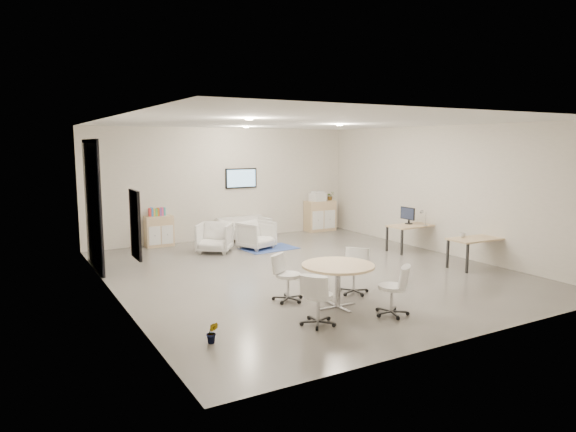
{
  "coord_description": "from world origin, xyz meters",
  "views": [
    {
      "loc": [
        -5.72,
        -9.3,
        2.74
      ],
      "look_at": [
        -0.22,
        0.4,
        1.18
      ],
      "focal_mm": 32.0,
      "sensor_mm": 36.0,
      "label": 1
    }
  ],
  "objects_px": {
    "sideboard_right": "(320,216)",
    "round_table": "(338,269)",
    "desk_front": "(477,241)",
    "desk_rear": "(413,227)",
    "loveseat": "(243,229)",
    "armchair_left": "(215,236)",
    "sideboard_left": "(159,231)",
    "armchair_right": "(257,234)"
  },
  "relations": [
    {
      "from": "sideboard_right",
      "to": "round_table",
      "type": "xyz_separation_m",
      "value": [
        -3.98,
        -6.65,
        0.18
      ]
    },
    {
      "from": "desk_front",
      "to": "desk_rear",
      "type": "bearing_deg",
      "value": 92.29
    },
    {
      "from": "loveseat",
      "to": "desk_rear",
      "type": "height_order",
      "value": "desk_rear"
    },
    {
      "from": "round_table",
      "to": "desk_rear",
      "type": "bearing_deg",
      "value": 33.39
    },
    {
      "from": "armchair_left",
      "to": "desk_rear",
      "type": "relative_size",
      "value": 0.62
    },
    {
      "from": "sideboard_left",
      "to": "round_table",
      "type": "height_order",
      "value": "sideboard_left"
    },
    {
      "from": "loveseat",
      "to": "armchair_right",
      "type": "xyz_separation_m",
      "value": [
        -0.26,
        -1.44,
        0.1
      ]
    },
    {
      "from": "sideboard_left",
      "to": "armchair_right",
      "type": "height_order",
      "value": "sideboard_left"
    },
    {
      "from": "armchair_right",
      "to": "round_table",
      "type": "relative_size",
      "value": 0.66
    },
    {
      "from": "sideboard_right",
      "to": "desk_front",
      "type": "height_order",
      "value": "sideboard_right"
    },
    {
      "from": "armchair_right",
      "to": "sideboard_left",
      "type": "bearing_deg",
      "value": 122.96
    },
    {
      "from": "armchair_right",
      "to": "round_table",
      "type": "bearing_deg",
      "value": -121.29
    },
    {
      "from": "desk_front",
      "to": "round_table",
      "type": "bearing_deg",
      "value": -166.37
    },
    {
      "from": "loveseat",
      "to": "round_table",
      "type": "xyz_separation_m",
      "value": [
        -1.24,
        -6.54,
        0.37
      ]
    },
    {
      "from": "desk_rear",
      "to": "round_table",
      "type": "bearing_deg",
      "value": -149.42
    },
    {
      "from": "loveseat",
      "to": "armchair_right",
      "type": "relative_size",
      "value": 1.88
    },
    {
      "from": "sideboard_left",
      "to": "desk_front",
      "type": "height_order",
      "value": "sideboard_left"
    },
    {
      "from": "sideboard_right",
      "to": "round_table",
      "type": "height_order",
      "value": "sideboard_right"
    },
    {
      "from": "armchair_left",
      "to": "desk_rear",
      "type": "distance_m",
      "value": 5.1
    },
    {
      "from": "armchair_right",
      "to": "round_table",
      "type": "xyz_separation_m",
      "value": [
        -0.97,
        -5.1,
        0.26
      ]
    },
    {
      "from": "sideboard_left",
      "to": "desk_rear",
      "type": "relative_size",
      "value": 0.62
    },
    {
      "from": "desk_rear",
      "to": "desk_front",
      "type": "distance_m",
      "value": 2.06
    },
    {
      "from": "sideboard_left",
      "to": "armchair_right",
      "type": "relative_size",
      "value": 1.03
    },
    {
      "from": "sideboard_left",
      "to": "desk_rear",
      "type": "bearing_deg",
      "value": -34.56
    },
    {
      "from": "loveseat",
      "to": "desk_rear",
      "type": "xyz_separation_m",
      "value": [
        3.13,
        -3.66,
        0.32
      ]
    },
    {
      "from": "round_table",
      "to": "desk_front",
      "type": "bearing_deg",
      "value": 10.67
    },
    {
      "from": "armchair_left",
      "to": "sideboard_left",
      "type": "bearing_deg",
      "value": 160.37
    },
    {
      "from": "round_table",
      "to": "armchair_left",
      "type": "bearing_deg",
      "value": 91.68
    },
    {
      "from": "loveseat",
      "to": "armchair_left",
      "type": "relative_size",
      "value": 1.81
    },
    {
      "from": "sideboard_left",
      "to": "desk_rear",
      "type": "distance_m",
      "value": 6.73
    },
    {
      "from": "desk_front",
      "to": "armchair_right",
      "type": "bearing_deg",
      "value": 131.14
    },
    {
      "from": "sideboard_left",
      "to": "round_table",
      "type": "bearing_deg",
      "value": -80.07
    },
    {
      "from": "armchair_left",
      "to": "desk_front",
      "type": "bearing_deg",
      "value": -8.83
    },
    {
      "from": "armchair_right",
      "to": "sideboard_right",
      "type": "bearing_deg",
      "value": 6.82
    },
    {
      "from": "sideboard_left",
      "to": "armchair_right",
      "type": "bearing_deg",
      "value": -36.56
    },
    {
      "from": "loveseat",
      "to": "round_table",
      "type": "distance_m",
      "value": 6.67
    },
    {
      "from": "desk_front",
      "to": "round_table",
      "type": "relative_size",
      "value": 1.07
    },
    {
      "from": "armchair_left",
      "to": "sideboard_right",
      "type": "bearing_deg",
      "value": 54.67
    },
    {
      "from": "armchair_right",
      "to": "desk_rear",
      "type": "distance_m",
      "value": 4.06
    },
    {
      "from": "loveseat",
      "to": "round_table",
      "type": "bearing_deg",
      "value": -105.3
    },
    {
      "from": "sideboard_left",
      "to": "round_table",
      "type": "relative_size",
      "value": 0.68
    },
    {
      "from": "desk_rear",
      "to": "desk_front",
      "type": "bearing_deg",
      "value": -93.48
    }
  ]
}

